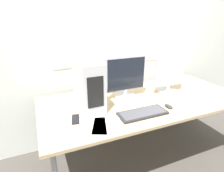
# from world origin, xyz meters

# --- Properties ---
(wall_back) EXTENTS (8.00, 0.07, 2.70)m
(wall_back) POSITION_xyz_m (0.00, 1.07, 1.35)
(wall_back) COLOR silver
(wall_back) RESTS_ON ground_plane
(desk) EXTENTS (2.09, 0.94, 0.74)m
(desk) POSITION_xyz_m (0.00, 0.47, 0.70)
(desk) COLOR tan
(desk) RESTS_ON ground_plane
(pc_tower) EXTENTS (0.20, 0.41, 0.45)m
(pc_tower) POSITION_xyz_m (-0.57, 0.53, 0.97)
(pc_tower) COLOR silver
(pc_tower) RESTS_ON desk
(monitor_main) EXTENTS (0.43, 0.22, 0.43)m
(monitor_main) POSITION_xyz_m (-0.15, 0.60, 0.96)
(monitor_main) COLOR #B7B7BC
(monitor_main) RESTS_ON desk
(monitor_right_near) EXTENTS (0.38, 0.22, 0.40)m
(monitor_right_near) POSITION_xyz_m (0.35, 0.54, 0.94)
(monitor_right_near) COLOR #B7B7BC
(monitor_right_near) RESTS_ON desk
(keyboard) EXTENTS (0.44, 0.18, 0.02)m
(keyboard) POSITION_xyz_m (-0.18, 0.21, 0.75)
(keyboard) COLOR #28282D
(keyboard) RESTS_ON desk
(mouse) EXTENTS (0.05, 0.10, 0.03)m
(mouse) POSITION_xyz_m (0.12, 0.22, 0.75)
(mouse) COLOR #2D2D2D
(mouse) RESTS_ON desk
(cell_phone) EXTENTS (0.09, 0.16, 0.01)m
(cell_phone) POSITION_xyz_m (-0.74, 0.34, 0.75)
(cell_phone) COLOR black
(cell_phone) RESTS_ON desk
(paper_sheet_left) EXTENTS (0.31, 0.36, 0.00)m
(paper_sheet_left) POSITION_xyz_m (-0.53, 0.18, 0.74)
(paper_sheet_left) COLOR white
(paper_sheet_left) RESTS_ON desk
(paper_sheet_front) EXTENTS (0.29, 0.34, 0.00)m
(paper_sheet_front) POSITION_xyz_m (-0.65, 0.18, 0.74)
(paper_sheet_front) COLOR white
(paper_sheet_front) RESTS_ON desk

